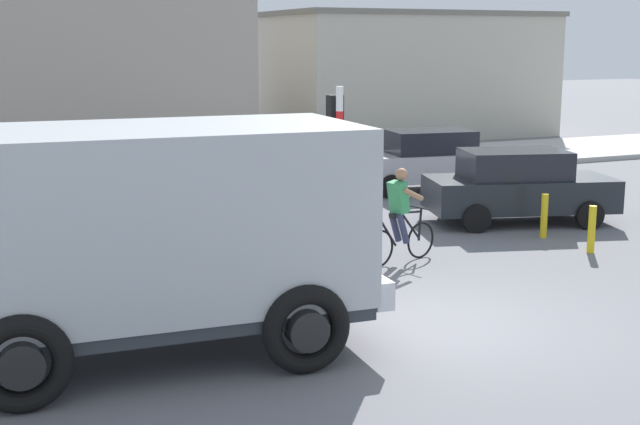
{
  "coord_description": "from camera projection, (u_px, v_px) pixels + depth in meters",
  "views": [
    {
      "loc": [
        -6.24,
        -9.98,
        3.93
      ],
      "look_at": [
        -0.73,
        2.5,
        1.2
      ],
      "focal_mm": 48.39,
      "sensor_mm": 36.0,
      "label": 1
    }
  ],
  "objects": [
    {
      "name": "truck_foreground",
      "position": [
        152.0,
        226.0,
        10.68
      ],
      "size": [
        5.55,
        3.07,
        2.9
      ],
      "color": "#B2B7BC",
      "rests_on": "ground"
    },
    {
      "name": "car_red_near",
      "position": [
        425.0,
        160.0,
        22.88
      ],
      "size": [
        4.19,
        2.27,
        1.6
      ],
      "color": "#B7B7BC",
      "rests_on": "ground"
    },
    {
      "name": "car_white_mid",
      "position": [
        518.0,
        186.0,
        18.77
      ],
      "size": [
        4.31,
        2.73,
        1.6
      ],
      "color": "#1E2328",
      "rests_on": "ground"
    },
    {
      "name": "sidewalk_far",
      "position": [
        177.0,
        174.0,
        25.27
      ],
      "size": [
        80.0,
        5.0,
        0.16
      ],
      "primitive_type": "cube",
      "color": "#ADADA8",
      "rests_on": "ground"
    },
    {
      "name": "pedestrian_near_kerb",
      "position": [
        275.0,
        163.0,
        22.02
      ],
      "size": [
        0.34,
        0.22,
        1.62
      ],
      "color": "#2D334C",
      "rests_on": "ground"
    },
    {
      "name": "cyclist",
      "position": [
        400.0,
        216.0,
        15.33
      ],
      "size": [
        1.67,
        0.64,
        1.72
      ],
      "color": "black",
      "rests_on": "ground"
    },
    {
      "name": "ground_plane",
      "position": [
        438.0,
        323.0,
        12.2
      ],
      "size": [
        120.0,
        120.0,
        0.0
      ],
      "primitive_type": "plane",
      "color": "slate"
    },
    {
      "name": "bollard_near",
      "position": [
        592.0,
        229.0,
        16.15
      ],
      "size": [
        0.14,
        0.14,
        0.9
      ],
      "primitive_type": "cylinder",
      "color": "gold",
      "rests_on": "ground"
    },
    {
      "name": "building_corner_right",
      "position": [
        398.0,
        73.0,
        36.86
      ],
      "size": [
        11.33,
        8.02,
        5.08
      ],
      "color": "#B2AD9E",
      "rests_on": "ground"
    },
    {
      "name": "building_mid_block",
      "position": [
        95.0,
        65.0,
        29.69
      ],
      "size": [
        10.0,
        6.06,
        6.19
      ],
      "color": "#9E9389",
      "rests_on": "ground"
    },
    {
      "name": "traffic_light_pole",
      "position": [
        337.0,
        155.0,
        14.22
      ],
      "size": [
        0.24,
        0.43,
        3.2
      ],
      "color": "red",
      "rests_on": "ground"
    },
    {
      "name": "bollard_far",
      "position": [
        544.0,
        216.0,
        17.4
      ],
      "size": [
        0.14,
        0.14,
        0.9
      ],
      "primitive_type": "cylinder",
      "color": "gold",
      "rests_on": "ground"
    }
  ]
}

